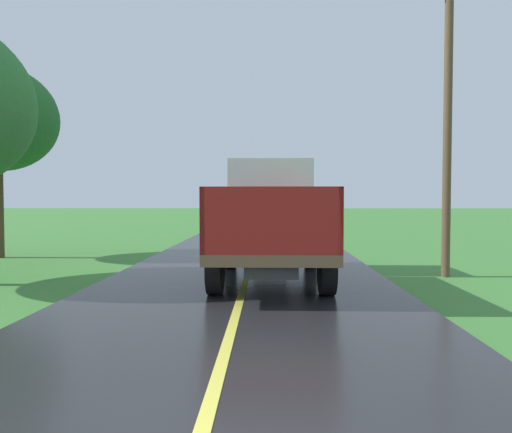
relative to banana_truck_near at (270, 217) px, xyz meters
name	(u,v)px	position (x,y,z in m)	size (l,w,h in m)	color
banana_truck_near	(270,217)	(0.00, 0.00, 0.00)	(2.38, 5.82, 2.80)	#2D2D30
utility_pole_roadside	(448,99)	(4.26, 0.28, 2.83)	(2.49, 0.20, 7.85)	brown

